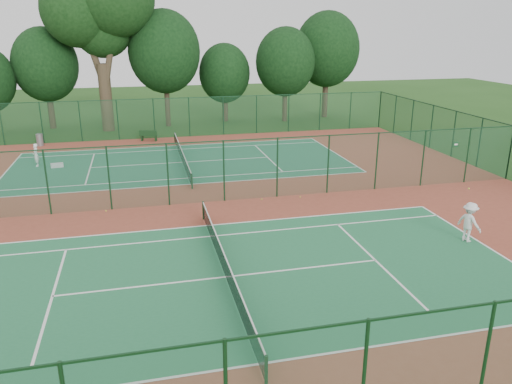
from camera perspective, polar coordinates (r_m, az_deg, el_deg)
ground at (r=28.08m, az=-6.71°, el=-1.24°), size 120.00×120.00×0.00m
red_pad at (r=28.08m, az=-6.71°, el=-1.23°), size 40.00×36.00×0.01m
court_near at (r=19.88m, az=-3.51°, el=-9.68°), size 23.77×10.97×0.01m
court_far at (r=36.65m, az=-8.42°, el=3.38°), size 23.77×10.97×0.01m
fence_north at (r=45.06m, az=-9.60°, el=8.38°), size 40.00×0.09×3.50m
fence_east at (r=35.69m, az=27.03°, el=4.04°), size 0.09×36.00×3.50m
fence_divider at (r=27.54m, az=-6.84°, el=2.22°), size 40.00×0.09×3.50m
tennis_net_near at (r=19.64m, az=-3.54°, el=-8.31°), size 0.10×12.90×0.97m
tennis_net_far at (r=36.51m, az=-8.46°, el=4.18°), size 0.10×12.90×0.97m
player_near at (r=24.60m, az=23.19°, el=-3.18°), size 1.03×1.35×1.85m
player_far at (r=38.28m, az=-23.85°, el=3.88°), size 0.48×0.65×1.61m
trash_bin at (r=45.07m, az=-23.48°, el=5.49°), size 0.68×0.68×0.99m
bench at (r=44.08m, az=-12.18°, el=6.34°), size 1.60×0.97×0.95m
kit_bag at (r=37.55m, az=-21.78°, el=2.85°), size 0.87×0.44×0.31m
stray_ball_a at (r=28.83m, az=5.09°, el=-0.57°), size 0.07×0.07×0.07m
stray_ball_b at (r=28.33m, az=0.66°, el=-0.83°), size 0.07×0.07×0.07m
stray_ball_c at (r=27.72m, az=-16.77°, el=-2.08°), size 0.07×0.07×0.07m
big_tree at (r=49.17m, az=-17.50°, el=19.33°), size 10.00×7.32×15.37m
evergreen_row at (r=51.54m, az=-9.46°, el=7.63°), size 39.00×5.00×12.00m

